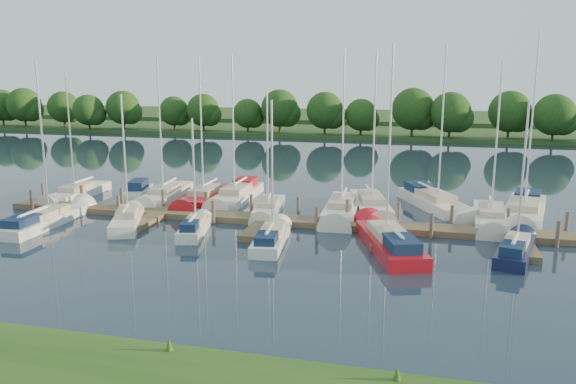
% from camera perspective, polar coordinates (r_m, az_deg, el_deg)
% --- Properties ---
extents(ground, '(260.00, 260.00, 0.00)m').
position_cam_1_polar(ground, '(31.43, -5.99, -6.68)').
color(ground, '#1A2534').
rests_on(ground, ground).
extents(dock, '(40.00, 6.00, 0.40)m').
position_cam_1_polar(dock, '(38.02, -2.18, -3.06)').
color(dock, brown).
rests_on(dock, ground).
extents(mooring_pilings, '(38.24, 2.84, 2.00)m').
position_cam_1_polar(mooring_pilings, '(38.97, -1.72, -2.08)').
color(mooring_pilings, '#473D33').
rests_on(mooring_pilings, ground).
extents(far_shore, '(180.00, 30.00, 0.60)m').
position_cam_1_polar(far_shore, '(103.91, 8.54, 6.27)').
color(far_shore, '#243B17').
rests_on(far_shore, ground).
extents(distant_hill, '(220.00, 40.00, 1.40)m').
position_cam_1_polar(distant_hill, '(128.69, 9.72, 7.44)').
color(distant_hill, '#315625').
rests_on(distant_hill, ground).
extents(treeline, '(146.89, 9.44, 8.28)m').
position_cam_1_polar(treeline, '(91.37, 6.63, 8.02)').
color(treeline, '#38281C').
rests_on(treeline, ground).
extents(sailboat_n_0, '(2.34, 8.32, 10.63)m').
position_cam_1_polar(sailboat_n_0, '(49.49, -20.67, -0.25)').
color(sailboat_n_0, silver).
rests_on(sailboat_n_0, ground).
extents(motorboat, '(2.58, 5.28, 1.71)m').
position_cam_1_polar(motorboat, '(48.49, -14.98, -0.04)').
color(motorboat, silver).
rests_on(motorboat, ground).
extents(sailboat_n_2, '(3.19, 9.43, 11.75)m').
position_cam_1_polar(sailboat_n_2, '(46.98, -12.46, -0.39)').
color(sailboat_n_2, silver).
rests_on(sailboat_n_2, ground).
extents(sailboat_n_3, '(2.47, 9.21, 11.75)m').
position_cam_1_polar(sailboat_n_3, '(45.27, -8.46, -0.67)').
color(sailboat_n_3, '#A90F18').
rests_on(sailboat_n_3, ground).
extents(sailboat_n_4, '(2.44, 9.35, 11.98)m').
position_cam_1_polar(sailboat_n_4, '(45.45, -5.25, -0.46)').
color(sailboat_n_4, silver).
rests_on(sailboat_n_4, ground).
extents(sailboat_n_5, '(2.70, 7.46, 9.41)m').
position_cam_1_polar(sailboat_n_5, '(41.28, -2.02, -1.77)').
color(sailboat_n_5, silver).
rests_on(sailboat_n_5, ground).
extents(sailboat_n_6, '(2.74, 9.65, 12.20)m').
position_cam_1_polar(sailboat_n_6, '(40.94, 5.49, -1.92)').
color(sailboat_n_6, silver).
rests_on(sailboat_n_6, ground).
extents(sailboat_n_7, '(4.17, 9.52, 12.06)m').
position_cam_1_polar(sailboat_n_7, '(42.17, 8.45, -1.59)').
color(sailboat_n_7, silver).
rests_on(sailboat_n_7, ground).
extents(sailboat_n_8, '(5.92, 9.50, 12.48)m').
position_cam_1_polar(sailboat_n_8, '(44.20, 14.67, -1.15)').
color(sailboat_n_8, silver).
rests_on(sailboat_n_8, ground).
extents(sailboat_n_9, '(2.46, 8.85, 11.22)m').
position_cam_1_polar(sailboat_n_9, '(40.79, 19.87, -2.63)').
color(sailboat_n_9, silver).
rests_on(sailboat_n_9, ground).
extents(sailboat_n_10, '(4.26, 10.67, 13.33)m').
position_cam_1_polar(sailboat_n_10, '(43.47, 22.88, -1.92)').
color(sailboat_n_10, silver).
rests_on(sailboat_n_10, ground).
extents(sailboat_s_0, '(2.50, 9.01, 11.33)m').
position_cam_1_polar(sailboat_s_0, '(41.33, -23.40, -2.66)').
color(sailboat_s_0, silver).
rests_on(sailboat_s_0, ground).
extents(sailboat_s_1, '(3.82, 6.85, 9.19)m').
position_cam_1_polar(sailboat_s_1, '(39.25, -15.96, -2.90)').
color(sailboat_s_1, silver).
rests_on(sailboat_s_1, ground).
extents(sailboat_s_2, '(2.43, 5.87, 7.68)m').
position_cam_1_polar(sailboat_s_2, '(36.42, -9.47, -3.67)').
color(sailboat_s_2, silver).
rests_on(sailboat_s_2, ground).
extents(sailboat_s_3, '(2.35, 6.96, 8.89)m').
position_cam_1_polar(sailboat_s_3, '(33.70, -1.70, -4.79)').
color(sailboat_s_3, silver).
rests_on(sailboat_s_3, ground).
extents(sailboat_s_4, '(4.83, 9.46, 12.12)m').
position_cam_1_polar(sailboat_s_4, '(33.34, 10.16, -5.11)').
color(sailboat_s_4, '#A90F18').
rests_on(sailboat_s_4, ground).
extents(sailboat_s_5, '(2.98, 6.92, 8.92)m').
position_cam_1_polar(sailboat_s_5, '(33.93, 22.12, -5.54)').
color(sailboat_s_5, '#101637').
rests_on(sailboat_s_5, ground).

